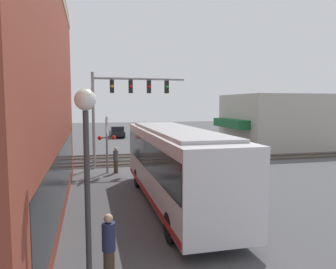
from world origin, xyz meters
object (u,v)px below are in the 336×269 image
object	(u,v)px
crossing_signal	(107,138)
parked_car_blue	(168,136)
pedestrian_by_lamp	(109,248)
pedestrian_at_crossing	(116,160)
streetlamp	(87,183)
city_bus	(175,163)
parked_car_black	(117,132)
parked_car_white	(185,143)

from	to	relation	value
crossing_signal	parked_car_blue	size ratio (longest dim) A/B	0.84
pedestrian_by_lamp	pedestrian_at_crossing	bearing A→B (deg)	-5.43
pedestrian_at_crossing	streetlamp	bearing A→B (deg)	173.10
city_bus	streetlamp	world-z (taller)	streetlamp
parked_car_blue	pedestrian_at_crossing	bearing A→B (deg)	155.57
crossing_signal	pedestrian_at_crossing	world-z (taller)	crossing_signal
streetlamp	pedestrian_at_crossing	size ratio (longest dim) A/B	2.84
crossing_signal	parked_car_black	xyz separation A→B (m)	(22.56, -2.54, -1.59)
crossing_signal	pedestrian_by_lamp	size ratio (longest dim) A/B	2.13
parked_car_white	parked_car_blue	world-z (taller)	parked_car_blue
streetlamp	parked_car_white	world-z (taller)	streetlamp
pedestrian_by_lamp	parked_car_blue	bearing A→B (deg)	-16.36
parked_car_white	parked_car_black	size ratio (longest dim) A/B	1.00
streetlamp	parked_car_blue	bearing A→B (deg)	-16.62
parked_car_white	parked_car_blue	size ratio (longest dim) A/B	0.98
pedestrian_at_crossing	pedestrian_by_lamp	bearing A→B (deg)	174.57
streetlamp	parked_car_blue	distance (m)	31.98
pedestrian_by_lamp	pedestrian_at_crossing	distance (m)	13.24
parked_car_white	parked_car_black	world-z (taller)	parked_car_black
streetlamp	pedestrian_by_lamp	size ratio (longest dim) A/B	2.69
streetlamp	parked_car_white	distance (m)	25.18
streetlamp	parked_car_blue	size ratio (longest dim) A/B	1.06
crossing_signal	pedestrian_at_crossing	size ratio (longest dim) A/B	2.25
crossing_signal	parked_car_white	distance (m)	12.05
crossing_signal	city_bus	bearing A→B (deg)	-161.34
crossing_signal	streetlamp	distance (m)	14.50
parked_car_black	pedestrian_by_lamp	distance (m)	36.03
pedestrian_at_crossing	parked_car_blue	bearing A→B (deg)	-24.43
crossing_signal	parked_car_blue	world-z (taller)	crossing_signal
parked_car_white	pedestrian_at_crossing	bearing A→B (deg)	140.79
parked_car_black	pedestrian_by_lamp	size ratio (longest dim) A/B	2.49
streetlamp	parked_car_blue	world-z (taller)	streetlamp
parked_car_blue	pedestrian_at_crossing	xyz separation A→B (m)	(-16.28, 7.40, 0.18)
crossing_signal	parked_car_blue	bearing A→B (deg)	-26.21
parked_car_blue	parked_car_black	size ratio (longest dim) A/B	1.02
parked_car_blue	pedestrian_by_lamp	bearing A→B (deg)	163.64
pedestrian_by_lamp	streetlamp	bearing A→B (deg)	156.87
parked_car_white	pedestrian_by_lamp	bearing A→B (deg)	158.76
city_bus	parked_car_black	world-z (taller)	city_bus
parked_car_white	pedestrian_by_lamp	world-z (taller)	pedestrian_by_lamp
streetlamp	parked_car_black	bearing A→B (deg)	-5.75
parked_car_black	parked_car_blue	bearing A→B (deg)	-139.97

